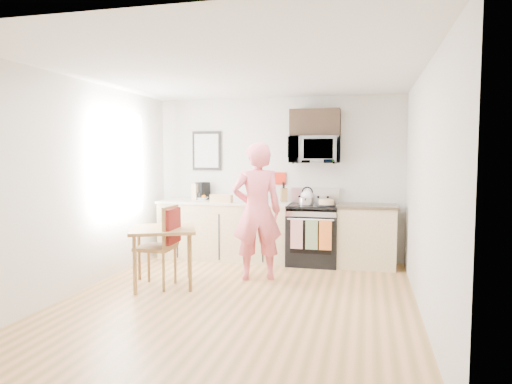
% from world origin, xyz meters
% --- Properties ---
extents(floor, '(4.60, 4.60, 0.00)m').
position_xyz_m(floor, '(0.00, 0.00, 0.00)').
color(floor, olive).
rests_on(floor, ground).
extents(back_wall, '(4.00, 0.04, 2.60)m').
position_xyz_m(back_wall, '(0.00, 2.30, 1.30)').
color(back_wall, beige).
rests_on(back_wall, floor).
extents(front_wall, '(4.00, 0.04, 2.60)m').
position_xyz_m(front_wall, '(0.00, -2.30, 1.30)').
color(front_wall, beige).
rests_on(front_wall, floor).
extents(left_wall, '(0.04, 4.60, 2.60)m').
position_xyz_m(left_wall, '(-2.00, 0.00, 1.30)').
color(left_wall, beige).
rests_on(left_wall, floor).
extents(right_wall, '(0.04, 4.60, 2.60)m').
position_xyz_m(right_wall, '(2.00, 0.00, 1.30)').
color(right_wall, beige).
rests_on(right_wall, floor).
extents(ceiling, '(4.00, 4.60, 0.04)m').
position_xyz_m(ceiling, '(0.00, 0.00, 2.60)').
color(ceiling, silver).
rests_on(ceiling, back_wall).
extents(window, '(0.06, 1.40, 1.50)m').
position_xyz_m(window, '(-1.96, 0.80, 1.55)').
color(window, silver).
rests_on(window, left_wall).
extents(cabinet_left, '(2.10, 0.60, 0.90)m').
position_xyz_m(cabinet_left, '(-0.80, 2.00, 0.45)').
color(cabinet_left, tan).
rests_on(cabinet_left, floor).
extents(countertop_left, '(2.14, 0.64, 0.04)m').
position_xyz_m(countertop_left, '(-0.80, 2.00, 0.92)').
color(countertop_left, silver).
rests_on(countertop_left, cabinet_left).
extents(cabinet_right, '(0.84, 0.60, 0.90)m').
position_xyz_m(cabinet_right, '(1.43, 2.00, 0.45)').
color(cabinet_right, tan).
rests_on(cabinet_right, floor).
extents(countertop_right, '(0.88, 0.64, 0.04)m').
position_xyz_m(countertop_right, '(1.43, 2.00, 0.92)').
color(countertop_right, black).
rests_on(countertop_right, cabinet_right).
extents(range, '(0.76, 0.70, 1.16)m').
position_xyz_m(range, '(0.63, 1.98, 0.44)').
color(range, black).
rests_on(range, floor).
extents(microwave, '(0.76, 0.51, 0.42)m').
position_xyz_m(microwave, '(0.63, 2.08, 1.76)').
color(microwave, '#BBBCC1').
rests_on(microwave, back_wall).
extents(upper_cabinet, '(0.76, 0.35, 0.40)m').
position_xyz_m(upper_cabinet, '(0.63, 2.12, 2.18)').
color(upper_cabinet, black).
rests_on(upper_cabinet, back_wall).
extents(wall_art, '(0.50, 0.04, 0.65)m').
position_xyz_m(wall_art, '(-1.20, 2.28, 1.75)').
color(wall_art, black).
rests_on(wall_art, back_wall).
extents(wall_trivet, '(0.20, 0.02, 0.20)m').
position_xyz_m(wall_trivet, '(0.05, 2.28, 1.30)').
color(wall_trivet, '#A91F0E').
rests_on(wall_trivet, back_wall).
extents(person, '(0.79, 0.66, 1.84)m').
position_xyz_m(person, '(-0.01, 0.93, 0.92)').
color(person, '#D83B48').
rests_on(person, floor).
extents(dining_table, '(0.91, 0.91, 0.75)m').
position_xyz_m(dining_table, '(-1.10, 0.34, 0.66)').
color(dining_table, brown).
rests_on(dining_table, floor).
extents(chair, '(0.50, 0.45, 1.04)m').
position_xyz_m(chair, '(-1.03, 0.28, 0.67)').
color(chair, brown).
rests_on(chair, floor).
extents(knife_block, '(0.14, 0.16, 0.21)m').
position_xyz_m(knife_block, '(0.14, 2.14, 1.05)').
color(knife_block, brown).
rests_on(knife_block, countertop_left).
extents(utensil_crock, '(0.11, 0.11, 0.33)m').
position_xyz_m(utensil_crock, '(-0.41, 2.13, 1.07)').
color(utensil_crock, '#A91F0E').
rests_on(utensil_crock, countertop_left).
extents(fruit_bowl, '(0.20, 0.20, 0.09)m').
position_xyz_m(fruit_bowl, '(-1.21, 2.06, 0.97)').
color(fruit_bowl, white).
rests_on(fruit_bowl, countertop_left).
extents(milk_carton, '(0.13, 0.13, 0.27)m').
position_xyz_m(milk_carton, '(-1.33, 2.08, 1.07)').
color(milk_carton, tan).
rests_on(milk_carton, countertop_left).
extents(coffee_maker, '(0.23, 0.27, 0.29)m').
position_xyz_m(coffee_maker, '(-1.24, 2.15, 1.08)').
color(coffee_maker, black).
rests_on(coffee_maker, countertop_left).
extents(bread_bag, '(0.34, 0.16, 0.12)m').
position_xyz_m(bread_bag, '(-0.78, 1.78, 1.00)').
color(bread_bag, tan).
rests_on(bread_bag, countertop_left).
extents(cake, '(0.28, 0.28, 0.09)m').
position_xyz_m(cake, '(0.84, 1.86, 0.97)').
color(cake, black).
rests_on(cake, range).
extents(kettle, '(0.20, 0.20, 0.26)m').
position_xyz_m(kettle, '(0.51, 2.20, 1.03)').
color(kettle, white).
rests_on(kettle, range).
extents(pot, '(0.22, 0.37, 0.11)m').
position_xyz_m(pot, '(0.52, 1.91, 0.98)').
color(pot, '#BBBCC1').
rests_on(pot, range).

